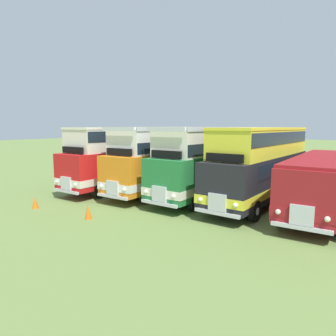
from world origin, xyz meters
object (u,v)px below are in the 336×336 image
bus_fourth_in_row (261,162)px  cone_near_end (88,212)px  bus_third_in_row (210,160)px  bus_fifth_in_row (322,180)px  bus_second_in_row (164,158)px  cone_mid_row (35,203)px  bus_first_in_row (130,154)px

bus_fourth_in_row → cone_near_end: bearing=-127.1°
bus_third_in_row → cone_near_end: bearing=-109.1°
bus_fifth_in_row → bus_second_in_row: bearing=-178.0°
bus_fifth_in_row → cone_mid_row: 15.68m
bus_first_in_row → bus_third_in_row: bearing=1.8°
bus_second_in_row → cone_near_end: bearing=-85.7°
bus_third_in_row → cone_near_end: bus_third_in_row is taller
bus_first_in_row → bus_fifth_in_row: 13.24m
cone_near_end → cone_mid_row: cone_near_end is taller
bus_fourth_in_row → cone_mid_row: bearing=-140.5°
bus_first_in_row → bus_fifth_in_row: bus_first_in_row is taller
bus_second_in_row → bus_fifth_in_row: size_ratio=0.95×
bus_first_in_row → cone_near_end: bus_first_in_row is taller
bus_first_in_row → bus_second_in_row: 3.32m
bus_third_in_row → bus_fourth_in_row: bus_third_in_row is taller
bus_fourth_in_row → cone_near_end: 10.26m
bus_fifth_in_row → cone_near_end: 12.26m
bus_first_in_row → bus_fourth_in_row: (9.92, 0.27, -0.00)m
bus_first_in_row → bus_fourth_in_row: bearing=1.6°
bus_second_in_row → bus_fourth_in_row: 6.64m
bus_second_in_row → bus_fourth_in_row: bearing=4.7°
bus_fourth_in_row → cone_mid_row: size_ratio=16.89×
bus_fourth_in_row → cone_near_end: bus_fourth_in_row is taller
bus_first_in_row → cone_near_end: (3.86, -7.74, -2.13)m
bus_fifth_in_row → cone_near_end: bearing=-140.2°
bus_fifth_in_row → cone_mid_row: size_ratio=16.45×
bus_fourth_in_row → bus_fifth_in_row: (3.30, -0.21, -0.72)m
bus_second_in_row → cone_near_end: bus_second_in_row is taller
bus_third_in_row → bus_fourth_in_row: 3.31m
bus_second_in_row → bus_fourth_in_row: size_ratio=0.93×
bus_third_in_row → cone_mid_row: bus_third_in_row is taller
bus_second_in_row → bus_first_in_row: bearing=175.2°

